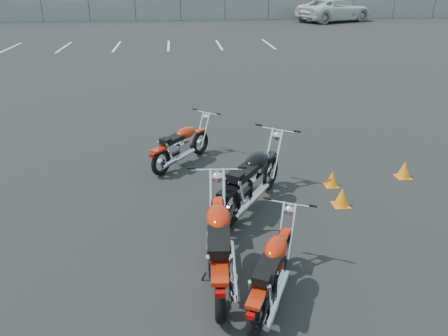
{
  "coord_description": "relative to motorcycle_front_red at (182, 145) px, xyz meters",
  "views": [
    {
      "loc": [
        -0.58,
        -6.63,
        3.9
      ],
      "look_at": [
        0.2,
        0.6,
        0.65
      ],
      "focal_mm": 35.0,
      "sensor_mm": 36.0,
      "label": 1
    }
  ],
  "objects": [
    {
      "name": "motorcycle_third_red",
      "position": [
        0.44,
        -4.01,
        0.08
      ],
      "size": [
        0.93,
        2.41,
        1.18
      ],
      "color": "black",
      "rests_on": "ground"
    },
    {
      "name": "chainlink_fence",
      "position": [
        0.55,
        32.64,
        0.45
      ],
      "size": [
        80.06,
        0.06,
        1.8
      ],
      "color": "slate",
      "rests_on": "ground"
    },
    {
      "name": "training_cone_near",
      "position": [
        2.86,
        -2.23,
        -0.28
      ],
      "size": [
        0.29,
        0.29,
        0.35
      ],
      "color": "orange",
      "rests_on": "ground"
    },
    {
      "name": "ground",
      "position": [
        0.55,
        -2.36,
        -0.45
      ],
      "size": [
        120.0,
        120.0,
        0.0
      ],
      "primitive_type": "plane",
      "color": "black",
      "rests_on": "ground"
    },
    {
      "name": "motorcycle_front_red",
      "position": [
        0.0,
        0.0,
        0.0
      ],
      "size": [
        1.59,
        1.8,
        0.99
      ],
      "color": "black",
      "rests_on": "ground"
    },
    {
      "name": "white_van",
      "position": [
        13.9,
        30.18,
        1.05
      ],
      "size": [
        6.16,
        8.53,
        3.01
      ],
      "primitive_type": "imported",
      "rotation": [
        0.0,
        0.0,
        2.0
      ],
      "color": "silver",
      "rests_on": "ground"
    },
    {
      "name": "motorcycle_rear_red",
      "position": [
        1.06,
        -4.56,
        -0.01
      ],
      "size": [
        1.24,
        1.91,
        0.97
      ],
      "color": "black",
      "rests_on": "ground"
    },
    {
      "name": "parking_line_stripes",
      "position": [
        -1.95,
        17.64,
        -0.45
      ],
      "size": [
        15.12,
        4.0,
        0.01
      ],
      "color": "silver",
      "rests_on": "ground"
    },
    {
      "name": "training_cone_far",
      "position": [
        2.95,
        -1.42,
        -0.29
      ],
      "size": [
        0.26,
        0.26,
        0.32
      ],
      "color": "orange",
      "rests_on": "ground"
    },
    {
      "name": "training_cone_extra",
      "position": [
        4.58,
        -1.19,
        -0.28
      ],
      "size": [
        0.3,
        0.3,
        0.35
      ],
      "color": "orange",
      "rests_on": "ground"
    },
    {
      "name": "motorcycle_second_black",
      "position": [
        1.21,
        -2.09,
        0.09
      ],
      "size": [
        1.78,
        2.22,
        1.18
      ],
      "color": "black",
      "rests_on": "ground"
    }
  ]
}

